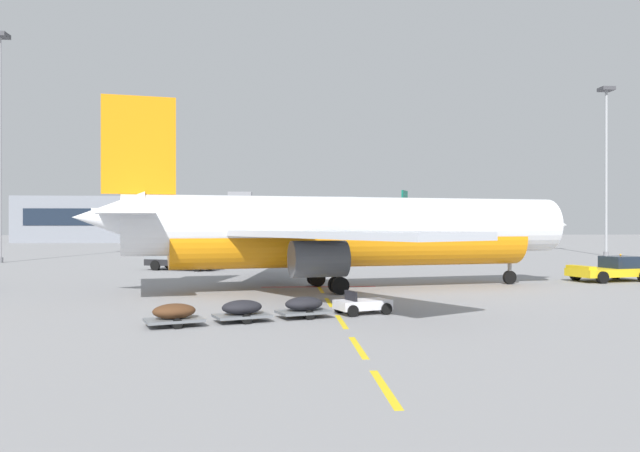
% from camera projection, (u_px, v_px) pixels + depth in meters
% --- Properties ---
extents(ground, '(400.00, 400.00, 0.00)m').
position_uv_depth(ground, '(525.00, 268.00, 62.89)').
color(ground, gray).
extents(apron_paint_markings, '(8.00, 95.08, 0.01)m').
position_uv_depth(apron_paint_markings, '(308.00, 271.00, 58.20)').
color(apron_paint_markings, yellow).
rests_on(apron_paint_markings, ground).
extents(airliner_foreground, '(34.60, 33.85, 12.20)m').
position_uv_depth(airliner_foreground, '(347.00, 230.00, 41.90)').
color(airliner_foreground, white).
rests_on(airliner_foreground, ground).
extents(pushback_tug, '(6.50, 4.26, 2.08)m').
position_uv_depth(pushback_tug, '(612.00, 269.00, 47.83)').
color(pushback_tug, yellow).
rests_on(pushback_tug, ground).
extents(airliner_mid_left, '(29.21, 30.70, 11.19)m').
position_uv_depth(airliner_mid_left, '(389.00, 228.00, 113.98)').
color(airliner_mid_left, white).
rests_on(airliner_mid_left, ground).
extents(fuel_service_truck, '(7.39, 4.87, 3.14)m').
position_uv_depth(fuel_service_truck, '(185.00, 253.00, 59.32)').
color(fuel_service_truck, black).
rests_on(fuel_service_truck, ground).
extents(baggage_train, '(11.37, 5.50, 1.14)m').
position_uv_depth(baggage_train, '(274.00, 308.00, 28.39)').
color(baggage_train, silver).
rests_on(baggage_train, ground).
extents(apron_light_mast_near, '(1.80, 1.80, 26.10)m').
position_uv_depth(apron_light_mast_near, '(0.00, 121.00, 70.83)').
color(apron_light_mast_near, slate).
rests_on(apron_light_mast_near, ground).
extents(apron_light_mast_far, '(1.80, 1.80, 23.30)m').
position_uv_depth(apron_light_mast_far, '(606.00, 150.00, 86.12)').
color(apron_light_mast_far, slate).
rests_on(apron_light_mast_far, ground).
extents(terminal_satellite, '(81.75, 24.94, 12.77)m').
position_uv_depth(terminal_satellite, '(192.00, 220.00, 161.14)').
color(terminal_satellite, gray).
rests_on(terminal_satellite, ground).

